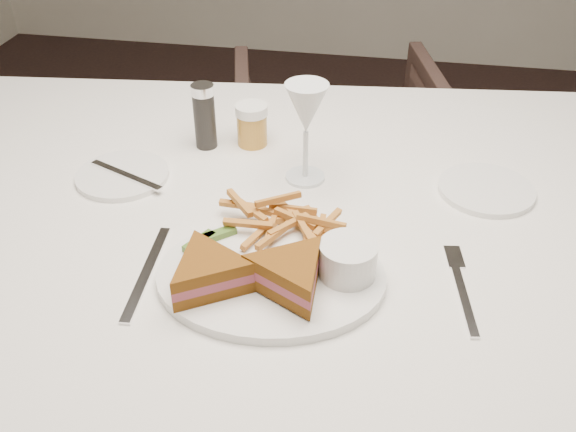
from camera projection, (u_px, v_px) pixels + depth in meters
The scene contains 3 objects.
table at pixel (293, 381), 1.23m from camera, with size 1.58×1.05×0.75m, color silver.
chair_far at pixel (338, 153), 2.04m from camera, with size 0.63×0.59×0.65m, color #44302A.
table_setting at pixel (276, 218), 0.96m from camera, with size 0.78×0.57×0.18m.
Camera 1 is at (-0.25, -0.91, 1.35)m, focal length 40.00 mm.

